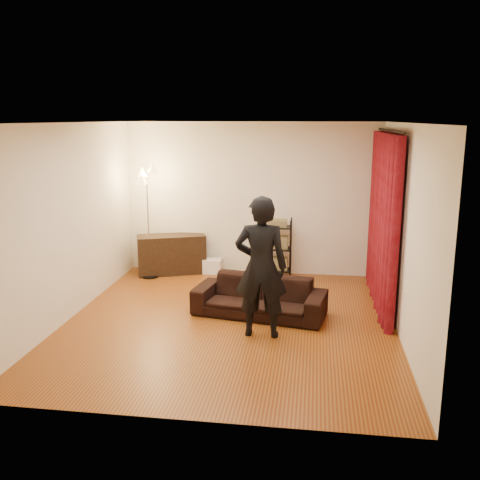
# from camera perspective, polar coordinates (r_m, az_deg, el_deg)

# --- Properties ---
(floor) EXTENTS (5.00, 5.00, 0.00)m
(floor) POSITION_cam_1_polar(r_m,az_deg,el_deg) (7.49, -1.09, -8.72)
(floor) COLOR brown
(floor) RESTS_ON ground
(ceiling) EXTENTS (5.00, 5.00, 0.00)m
(ceiling) POSITION_cam_1_polar(r_m,az_deg,el_deg) (6.97, -1.19, 12.40)
(ceiling) COLOR white
(ceiling) RESTS_ON ground
(wall_back) EXTENTS (5.00, 0.00, 5.00)m
(wall_back) POSITION_cam_1_polar(r_m,az_deg,el_deg) (9.55, 1.26, 4.40)
(wall_back) COLOR #F1E6CD
(wall_back) RESTS_ON ground
(wall_front) EXTENTS (5.00, 0.00, 5.00)m
(wall_front) POSITION_cam_1_polar(r_m,az_deg,el_deg) (4.73, -5.99, -4.50)
(wall_front) COLOR #F1E6CD
(wall_front) RESTS_ON ground
(wall_left) EXTENTS (0.00, 5.00, 5.00)m
(wall_left) POSITION_cam_1_polar(r_m,az_deg,el_deg) (7.79, -17.72, 1.85)
(wall_left) COLOR #F1E6CD
(wall_left) RESTS_ON ground
(wall_right) EXTENTS (0.00, 5.00, 5.00)m
(wall_right) POSITION_cam_1_polar(r_m,az_deg,el_deg) (7.11, 17.07, 0.89)
(wall_right) COLOR #F1E6CD
(wall_right) RESTS_ON ground
(curtain_rod) EXTENTS (0.04, 2.65, 0.04)m
(curtain_rod) POSITION_cam_1_polar(r_m,az_deg,el_deg) (8.07, 15.72, 11.15)
(curtain_rod) COLOR black
(curtain_rod) RESTS_ON wall_right
(curtain) EXTENTS (0.22, 2.65, 2.55)m
(curtain) POSITION_cam_1_polar(r_m,az_deg,el_deg) (8.20, 15.03, 2.02)
(curtain) COLOR maroon
(curtain) RESTS_ON ground
(sofa) EXTENTS (1.96, 1.04, 0.54)m
(sofa) POSITION_cam_1_polar(r_m,az_deg,el_deg) (7.65, 2.08, -6.09)
(sofa) COLOR black
(sofa) RESTS_ON ground
(person) EXTENTS (0.68, 0.45, 1.83)m
(person) POSITION_cam_1_polar(r_m,az_deg,el_deg) (6.77, 2.25, -2.91)
(person) COLOR black
(person) RESTS_ON ground
(media_cabinet) EXTENTS (1.29, 0.85, 0.70)m
(media_cabinet) POSITION_cam_1_polar(r_m,az_deg,el_deg) (9.75, -7.30, -1.51)
(media_cabinet) COLOR #322113
(media_cabinet) RESTS_ON ground
(storage_boxes) EXTENTS (0.33, 0.26, 0.27)m
(storage_boxes) POSITION_cam_1_polar(r_m,az_deg,el_deg) (9.72, -2.96, -2.78)
(storage_boxes) COLOR white
(storage_boxes) RESTS_ON ground
(wire_shelf) EXTENTS (0.58, 0.51, 1.06)m
(wire_shelf) POSITION_cam_1_polar(r_m,az_deg,el_deg) (9.37, 3.94, -0.91)
(wire_shelf) COLOR black
(wire_shelf) RESTS_ON ground
(floor_lamp) EXTENTS (0.38, 0.38, 1.95)m
(floor_lamp) POSITION_cam_1_polar(r_m,az_deg,el_deg) (9.41, -9.77, 1.79)
(floor_lamp) COLOR silver
(floor_lamp) RESTS_ON ground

